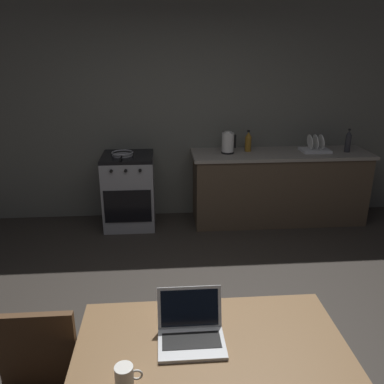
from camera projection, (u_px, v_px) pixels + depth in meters
name	position (u px, v px, depth m)	size (l,w,h in m)	color
ground_plane	(197.00, 351.00, 2.89)	(12.00, 12.00, 0.00)	#2D2823
back_wall	(202.00, 112.00, 4.96)	(6.40, 0.10, 2.66)	#5E5F57
kitchen_counter	(278.00, 186.00, 4.99)	(2.16, 0.64, 0.89)	#4C3D2D
stove_oven	(129.00, 191.00, 4.86)	(0.60, 0.62, 0.89)	gray
dining_table	(213.00, 367.00, 1.87)	(1.30, 0.89, 0.73)	brown
laptop	(191.00, 332.00, 1.94)	(0.32, 0.28, 0.22)	silver
electric_kettle	(228.00, 143.00, 4.75)	(0.17, 0.15, 0.26)	black
bottle	(348.00, 141.00, 4.81)	(0.07, 0.07, 0.28)	#2D2D33
frying_pan	(122.00, 154.00, 4.67)	(0.26, 0.43, 0.05)	gray
coffee_mug	(125.00, 376.00, 1.67)	(0.12, 0.08, 0.10)	silver
dish_rack	(315.00, 148.00, 4.86)	(0.34, 0.26, 0.21)	silver
bottle_b	(248.00, 141.00, 4.85)	(0.08, 0.08, 0.26)	#8C601E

